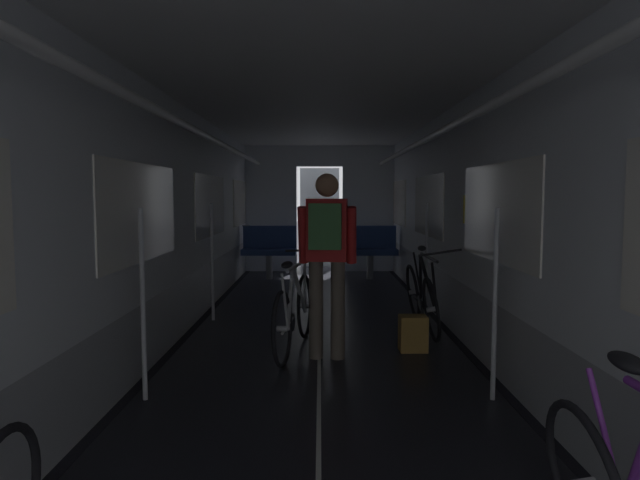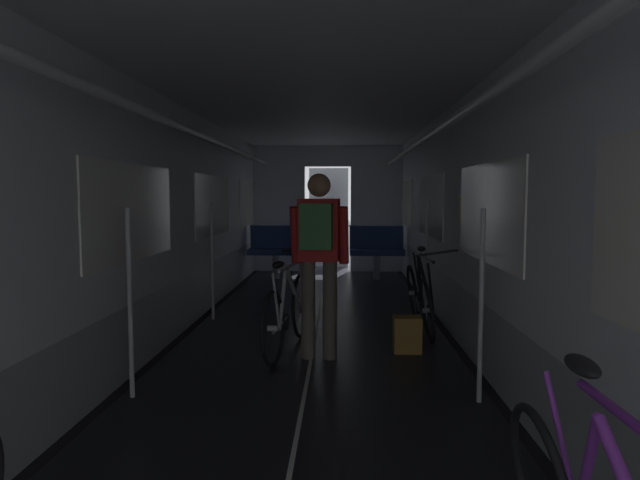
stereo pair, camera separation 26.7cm
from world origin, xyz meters
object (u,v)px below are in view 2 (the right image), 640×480
Objects in this scene: bench_seat_far_right at (377,247)px; person_cyclist_aisle at (319,248)px; bench_seat_far_left at (276,247)px; bicycle_black at (420,296)px; bicycle_silver_in_aisle at (288,311)px; backpack_on_floor at (407,334)px.

bench_seat_far_right is 5.04m from person_cyclist_aisle.
bicycle_black is at bearing -61.95° from bench_seat_far_left.
bench_seat_far_right is 0.58× the size of bicycle_black.
bench_seat_far_left is at bearing 98.07° from bicycle_silver_in_aisle.
bench_seat_far_left is 1.00× the size of bench_seat_far_right.
backpack_on_floor is (0.83, 0.26, -0.85)m from person_cyclist_aisle.
person_cyclist_aisle is (-0.83, -4.96, 0.45)m from bench_seat_far_right.
bicycle_black is at bearing 46.40° from person_cyclist_aisle.
bench_seat_far_left is 0.58× the size of bicycle_black.
backpack_on_floor is at bearing -68.98° from bench_seat_far_left.
bench_seat_far_left is at bearing 101.09° from person_cyclist_aisle.
bicycle_silver_in_aisle is (0.67, -4.69, -0.18)m from bench_seat_far_left.
backpack_on_floor is (1.80, -4.69, -0.40)m from bench_seat_far_left.
bench_seat_far_left is 4.35m from bicycle_black.
backpack_on_floor is at bearing -105.49° from bicycle_black.
bicycle_black is (2.04, -3.83, -0.19)m from bench_seat_far_left.
bench_seat_far_right is at bearing 0.00° from bench_seat_far_left.
person_cyclist_aisle is 1.00× the size of bicycle_silver_in_aisle.
backpack_on_floor is (0.00, -4.69, -0.40)m from bench_seat_far_right.
backpack_on_floor is at bearing -89.97° from bench_seat_far_right.
bicycle_silver_in_aisle is 4.93× the size of backpack_on_floor.
bench_seat_far_left is 0.58× the size of person_cyclist_aisle.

